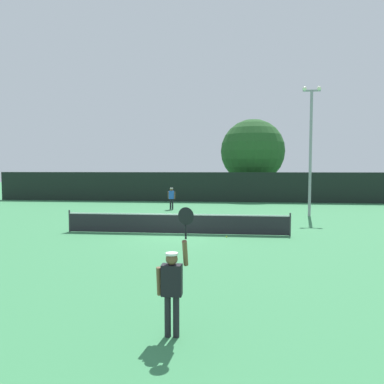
{
  "coord_description": "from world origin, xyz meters",
  "views": [
    {
      "loc": [
        2.58,
        -17.32,
        3.14
      ],
      "look_at": [
        0.45,
        2.87,
        1.82
      ],
      "focal_mm": 34.52,
      "sensor_mm": 36.0,
      "label": 1
    }
  ],
  "objects": [
    {
      "name": "player_serving",
      "position": [
        1.52,
        -10.69,
        1.05
      ],
      "size": [
        0.67,
        0.38,
        2.42
      ],
      "color": "black",
      "rests_on": "ground"
    },
    {
      "name": "perimeter_fence",
      "position": [
        0.0,
        16.94,
        1.38
      ],
      "size": [
        39.92,
        0.12,
        2.76
      ],
      "primitive_type": "cube",
      "color": "black",
      "rests_on": "ground"
    },
    {
      "name": "large_tree",
      "position": [
        4.81,
        21.43,
        4.88
      ],
      "size": [
        6.58,
        6.58,
        8.18
      ],
      "color": "brown",
      "rests_on": "ground"
    },
    {
      "name": "tennis_ball",
      "position": [
        2.4,
        -0.71,
        0.03
      ],
      "size": [
        0.07,
        0.07,
        0.07
      ],
      "primitive_type": "sphere",
      "color": "#CCE033",
      "rests_on": "ground"
    },
    {
      "name": "tennis_net",
      "position": [
        0.0,
        0.0,
        0.51
      ],
      "size": [
        10.74,
        0.08,
        1.07
      ],
      "color": "#232328",
      "rests_on": "ground"
    },
    {
      "name": "ground_plane",
      "position": [
        0.0,
        0.0,
        0.0
      ],
      "size": [
        120.0,
        120.0,
        0.0
      ],
      "primitive_type": "plane",
      "color": "#387F4C"
    },
    {
      "name": "parked_car_near",
      "position": [
        -8.51,
        22.44,
        0.78
      ],
      "size": [
        1.97,
        4.23,
        1.69
      ],
      "rotation": [
        0.0,
        0.0,
        0.02
      ],
      "color": "navy",
      "rests_on": "ground"
    },
    {
      "name": "light_pole",
      "position": [
        7.7,
        7.3,
        4.75
      ],
      "size": [
        1.18,
        0.28,
        8.37
      ],
      "color": "gray",
      "rests_on": "ground"
    },
    {
      "name": "parked_car_far",
      "position": [
        10.03,
        24.79,
        0.78
      ],
      "size": [
        1.97,
        4.23,
        1.69
      ],
      "rotation": [
        0.0,
        0.0,
        0.02
      ],
      "color": "#B7B7BC",
      "rests_on": "ground"
    },
    {
      "name": "parked_car_mid",
      "position": [
        -2.55,
        23.01,
        0.78
      ],
      "size": [
        2.1,
        4.29,
        1.69
      ],
      "rotation": [
        0.0,
        0.0,
        0.05
      ],
      "color": "white",
      "rests_on": "ground"
    },
    {
      "name": "player_receiving",
      "position": [
        -1.88,
        10.19,
        1.01
      ],
      "size": [
        0.57,
        0.24,
        1.65
      ],
      "rotation": [
        0.0,
        0.0,
        3.14
      ],
      "color": "blue",
      "rests_on": "ground"
    }
  ]
}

